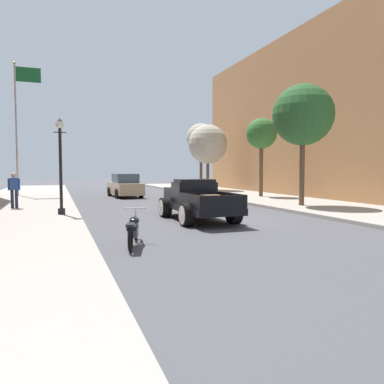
{
  "coord_description": "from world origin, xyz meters",
  "views": [
    {
      "loc": [
        -5.36,
        -13.39,
        1.97
      ],
      "look_at": [
        0.04,
        1.51,
        1.0
      ],
      "focal_mm": 34.97,
      "sensor_mm": 36.0,
      "label": 1
    }
  ],
  "objects_px": {
    "pedestrian_sidewalk_left": "(14,188)",
    "street_tree_third": "(208,144)",
    "street_lamp_near": "(60,159)",
    "flagpole": "(20,114)",
    "street_tree_farthest": "(201,138)",
    "hotrod_truck_black": "(195,200)",
    "motorcycle_parked": "(133,229)",
    "car_background_tan": "(125,186)",
    "street_tree_nearest": "(303,115)",
    "street_tree_second": "(261,134)"
  },
  "relations": [
    {
      "from": "motorcycle_parked",
      "to": "street_tree_farthest",
      "type": "bearing_deg",
      "value": 64.67
    },
    {
      "from": "street_tree_nearest",
      "to": "street_tree_farthest",
      "type": "distance_m",
      "value": 15.83
    },
    {
      "from": "flagpole",
      "to": "street_tree_farthest",
      "type": "height_order",
      "value": "flagpole"
    },
    {
      "from": "flagpole",
      "to": "pedestrian_sidewalk_left",
      "type": "bearing_deg",
      "value": -87.28
    },
    {
      "from": "pedestrian_sidewalk_left",
      "to": "flagpole",
      "type": "distance_m",
      "value": 10.52
    },
    {
      "from": "street_lamp_near",
      "to": "flagpole",
      "type": "xyz_separation_m",
      "value": [
        -2.49,
        12.68,
        3.39
      ]
    },
    {
      "from": "motorcycle_parked",
      "to": "street_tree_nearest",
      "type": "relative_size",
      "value": 0.34
    },
    {
      "from": "hotrod_truck_black",
      "to": "street_tree_farthest",
      "type": "xyz_separation_m",
      "value": [
        7.26,
        17.99,
        4.0
      ]
    },
    {
      "from": "motorcycle_parked",
      "to": "flagpole",
      "type": "distance_m",
      "value": 20.31
    },
    {
      "from": "car_background_tan",
      "to": "street_tree_nearest",
      "type": "relative_size",
      "value": 0.73
    },
    {
      "from": "hotrod_truck_black",
      "to": "pedestrian_sidewalk_left",
      "type": "height_order",
      "value": "pedestrian_sidewalk_left"
    },
    {
      "from": "pedestrian_sidewalk_left",
      "to": "street_tree_third",
      "type": "xyz_separation_m",
      "value": [
        14.31,
        11.08,
        3.04
      ]
    },
    {
      "from": "hotrod_truck_black",
      "to": "street_tree_nearest",
      "type": "bearing_deg",
      "value": 18.35
    },
    {
      "from": "street_tree_second",
      "to": "car_background_tan",
      "type": "bearing_deg",
      "value": 151.96
    },
    {
      "from": "hotrod_truck_black",
      "to": "flagpole",
      "type": "height_order",
      "value": "flagpole"
    },
    {
      "from": "hotrod_truck_black",
      "to": "motorcycle_parked",
      "type": "relative_size",
      "value": 2.41
    },
    {
      "from": "street_tree_third",
      "to": "motorcycle_parked",
      "type": "bearing_deg",
      "value": -116.99
    },
    {
      "from": "street_lamp_near",
      "to": "street_tree_third",
      "type": "xyz_separation_m",
      "value": [
        12.27,
        14.35,
        1.74
      ]
    },
    {
      "from": "street_lamp_near",
      "to": "hotrod_truck_black",
      "type": "bearing_deg",
      "value": -24.64
    },
    {
      "from": "motorcycle_parked",
      "to": "street_tree_second",
      "type": "distance_m",
      "value": 17.24
    },
    {
      "from": "pedestrian_sidewalk_left",
      "to": "street_tree_farthest",
      "type": "height_order",
      "value": "street_tree_farthest"
    },
    {
      "from": "motorcycle_parked",
      "to": "flagpole",
      "type": "bearing_deg",
      "value": 102.22
    },
    {
      "from": "motorcycle_parked",
      "to": "street_lamp_near",
      "type": "xyz_separation_m",
      "value": [
        -1.66,
        6.48,
        1.94
      ]
    },
    {
      "from": "pedestrian_sidewalk_left",
      "to": "flagpole",
      "type": "xyz_separation_m",
      "value": [
        -0.45,
        9.41,
        4.68
      ]
    },
    {
      "from": "hotrod_truck_black",
      "to": "pedestrian_sidewalk_left",
      "type": "distance_m",
      "value": 8.89
    },
    {
      "from": "pedestrian_sidewalk_left",
      "to": "flagpole",
      "type": "bearing_deg",
      "value": 92.72
    },
    {
      "from": "street_lamp_near",
      "to": "street_tree_second",
      "type": "xyz_separation_m",
      "value": [
        12.77,
        6.13,
        1.91
      ]
    },
    {
      "from": "street_tree_nearest",
      "to": "street_tree_third",
      "type": "xyz_separation_m",
      "value": [
        0.79,
        14.43,
        -0.53
      ]
    },
    {
      "from": "hotrod_truck_black",
      "to": "street_tree_farthest",
      "type": "distance_m",
      "value": 19.81
    },
    {
      "from": "street_lamp_near",
      "to": "street_tree_farthest",
      "type": "xyz_separation_m",
      "value": [
        12.18,
        15.74,
        2.37
      ]
    },
    {
      "from": "car_background_tan",
      "to": "flagpole",
      "type": "height_order",
      "value": "flagpole"
    },
    {
      "from": "street_tree_second",
      "to": "street_tree_third",
      "type": "height_order",
      "value": "street_tree_third"
    },
    {
      "from": "motorcycle_parked",
      "to": "street_tree_farthest",
      "type": "height_order",
      "value": "street_tree_farthest"
    },
    {
      "from": "hotrod_truck_black",
      "to": "motorcycle_parked",
      "type": "bearing_deg",
      "value": -127.59
    },
    {
      "from": "car_background_tan",
      "to": "motorcycle_parked",
      "type": "bearing_deg",
      "value": -99.04
    },
    {
      "from": "street_tree_nearest",
      "to": "street_tree_second",
      "type": "height_order",
      "value": "street_tree_nearest"
    },
    {
      "from": "hotrod_truck_black",
      "to": "car_background_tan",
      "type": "distance_m",
      "value": 12.86
    },
    {
      "from": "street_tree_nearest",
      "to": "street_lamp_near",
      "type": "bearing_deg",
      "value": 179.62
    },
    {
      "from": "pedestrian_sidewalk_left",
      "to": "street_tree_farthest",
      "type": "distance_m",
      "value": 19.26
    },
    {
      "from": "street_lamp_near",
      "to": "flagpole",
      "type": "bearing_deg",
      "value": 101.09
    },
    {
      "from": "street_lamp_near",
      "to": "street_tree_second",
      "type": "height_order",
      "value": "street_tree_second"
    },
    {
      "from": "pedestrian_sidewalk_left",
      "to": "street_tree_farthest",
      "type": "xyz_separation_m",
      "value": [
        14.22,
        12.47,
        3.67
      ]
    },
    {
      "from": "hotrod_truck_black",
      "to": "street_tree_nearest",
      "type": "height_order",
      "value": "street_tree_nearest"
    },
    {
      "from": "flagpole",
      "to": "street_tree_third",
      "type": "distance_m",
      "value": 14.94
    },
    {
      "from": "street_tree_third",
      "to": "street_lamp_near",
      "type": "bearing_deg",
      "value": -130.54
    },
    {
      "from": "pedestrian_sidewalk_left",
      "to": "flagpole",
      "type": "height_order",
      "value": "flagpole"
    },
    {
      "from": "hotrod_truck_black",
      "to": "pedestrian_sidewalk_left",
      "type": "relative_size",
      "value": 3.0
    },
    {
      "from": "pedestrian_sidewalk_left",
      "to": "street_tree_third",
      "type": "relative_size",
      "value": 0.29
    },
    {
      "from": "car_background_tan",
      "to": "flagpole",
      "type": "xyz_separation_m",
      "value": [
        -6.87,
        2.08,
        5.0
      ]
    },
    {
      "from": "street_tree_second",
      "to": "street_tree_farthest",
      "type": "height_order",
      "value": "street_tree_farthest"
    }
  ]
}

